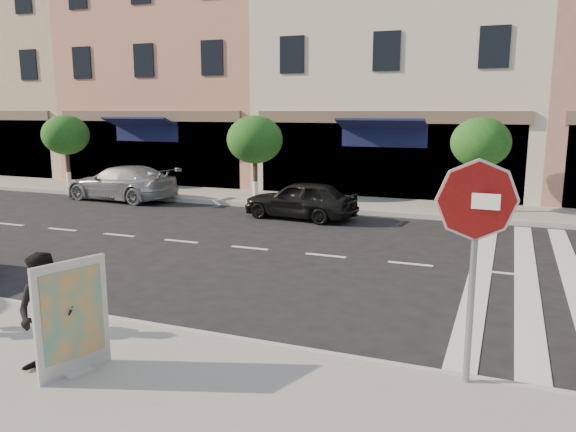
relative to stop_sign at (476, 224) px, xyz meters
The scene contains 14 objects.
ground 4.51m from the stop_sign, 155.23° to the left, with size 120.00×120.00×0.00m, color black.
sidewalk_near 4.64m from the stop_sign, 150.06° to the right, with size 60.00×4.50×0.15m, color gray.
sidewalk_far 13.33m from the stop_sign, 105.93° to the left, with size 60.00×3.00×0.15m, color gray.
building_west_far 31.93m from the stop_sign, 143.92° to the left, with size 12.00×9.00×12.00m, color #D8B88A.
building_west_mid 24.21m from the stop_sign, 128.06° to the left, with size 10.00×9.00×14.00m, color tan.
building_centre 19.41m from the stop_sign, 102.43° to the left, with size 11.00×9.00×11.00m, color beige.
street_tree_wa 21.58m from the stop_sign, 144.71° to the left, with size 2.00×2.00×3.05m.
street_tree_wb 15.16m from the stop_sign, 124.64° to the left, with size 2.10×2.10×3.06m.
street_tree_c 12.49m from the stop_sign, 92.82° to the left, with size 1.90×1.90×3.04m.
stop_sign is the anchor object (origin of this frame).
walker 5.30m from the stop_sign, 161.21° to the right, with size 0.75×0.59×1.55m, color black.
poster_board 5.00m from the stop_sign, 161.21° to the right, with size 0.43×0.92×1.46m.
car_far_left 17.31m from the stop_sign, 141.37° to the left, with size 1.85×4.56×1.32m, color gray.
car_far_mid 11.47m from the stop_sign, 120.60° to the left, with size 1.45×3.60×1.23m, color black.
Camera 1 is at (3.94, -8.34, 3.41)m, focal length 35.00 mm.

